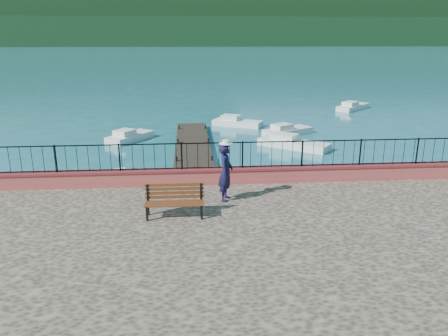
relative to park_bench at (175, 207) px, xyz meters
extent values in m
plane|color=#19596B|center=(2.70, -0.72, -1.49)|extent=(2000.00, 2000.00, 0.00)
cube|color=#AD4C3E|center=(2.70, 2.98, 0.00)|extent=(28.00, 0.46, 0.58)
cube|color=black|center=(2.70, 2.98, 0.76)|extent=(27.00, 0.05, 0.95)
cube|color=#2D231C|center=(0.70, 11.28, -1.34)|extent=(2.00, 16.00, 0.30)
cube|color=black|center=(2.70, 299.28, 7.51)|extent=(900.00, 60.00, 18.00)
cube|color=black|center=(2.70, 359.28, 20.51)|extent=(900.00, 120.00, 44.00)
ellipsoid|color=#142D23|center=(222.70, 559.28, -1.49)|extent=(448.00, 384.00, 180.00)
cube|color=black|center=(0.00, -0.04, -0.08)|extent=(1.76, 0.56, 0.44)
cube|color=#622E15|center=(0.00, 0.23, 0.41)|extent=(1.76, 0.10, 0.54)
imported|color=black|center=(1.64, 1.27, 0.66)|extent=(0.63, 0.79, 1.91)
cylinder|color=white|center=(1.64, 1.27, 1.67)|extent=(0.44, 0.44, 0.12)
cube|color=silver|center=(-2.30, 6.30, -1.09)|extent=(3.68, 2.62, 0.80)
cube|color=silver|center=(6.70, 12.66, -1.09)|extent=(4.14, 3.69, 0.80)
cube|color=silver|center=(7.16, 16.26, -1.09)|extent=(3.67, 2.85, 0.80)
cube|color=silver|center=(-3.24, 15.40, -1.09)|extent=(2.94, 3.40, 0.80)
cube|color=silver|center=(4.11, 19.50, -1.09)|extent=(3.81, 2.78, 0.80)
cube|color=silver|center=(15.42, 26.16, -1.09)|extent=(3.84, 3.70, 0.80)
camera|label=1|loc=(0.46, -12.19, 4.90)|focal=35.00mm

